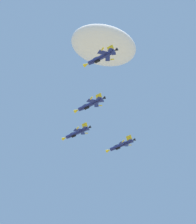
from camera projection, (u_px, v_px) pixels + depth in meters
cloud_high_distant at (104, 46)px, 277.76m from camera, size 45.19×30.01×15.33m
fighter_jet_lead at (77, 133)px, 197.47m from camera, size 12.26×12.29×5.43m
fighter_jet_left_wing at (90, 105)px, 182.46m from camera, size 12.26×12.29×5.34m
fighter_jet_right_wing at (121, 145)px, 199.15m from camera, size 12.26×12.29×5.57m
fighter_jet_left_outer at (101, 57)px, 168.13m from camera, size 12.27×12.29×5.34m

